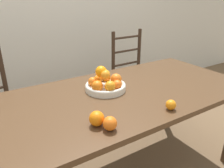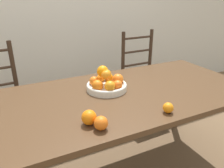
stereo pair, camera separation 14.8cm
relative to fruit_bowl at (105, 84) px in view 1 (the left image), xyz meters
name	(u,v)px [view 1 (the left image)]	position (x,y,z in m)	size (l,w,h in m)	color
wall_back	(50,3)	(0.09, 1.38, 0.50)	(8.00, 0.06, 2.60)	silver
dining_table	(123,103)	(0.09, -0.10, -0.14)	(1.90, 0.91, 0.75)	#4C331E
fruit_bowl	(105,84)	(0.00, 0.00, 0.00)	(0.29, 0.29, 0.17)	silver
orange_loose_0	(171,105)	(0.18, -0.46, -0.02)	(0.06, 0.06, 0.06)	orange
orange_loose_1	(97,118)	(-0.27, -0.37, -0.01)	(0.08, 0.08, 0.08)	orange
orange_loose_2	(110,123)	(-0.24, -0.44, -0.01)	(0.07, 0.07, 0.07)	orange
chair_right	(133,79)	(0.75, 0.64, -0.33)	(0.43, 0.41, 1.02)	#382619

